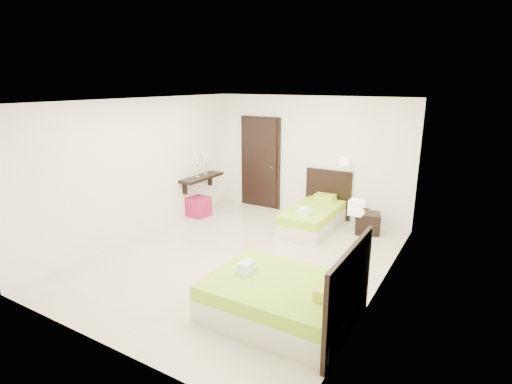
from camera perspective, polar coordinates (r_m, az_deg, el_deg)
The scene contains 7 objects.
floor at distance 6.86m, azimuth -2.02°, elevation -9.36°, with size 5.50×5.50×0.00m, color beige.
bed_single at distance 8.19m, azimuth 8.34°, elevation -3.35°, with size 1.02×1.71×1.41m.
bed_double at distance 5.19m, azimuth 4.17°, elevation -14.81°, with size 1.82×1.54×1.50m.
nightstand at distance 8.15m, azimuth 15.63°, elevation -4.28°, with size 0.46×0.41×0.41m, color black.
ottoman at distance 8.93m, azimuth -8.20°, elevation -2.07°, with size 0.42×0.42×0.42m, color maroon.
door at distance 9.34m, azimuth 0.62°, elevation 4.18°, with size 1.02×0.15×2.14m.
console_shelf at distance 8.99m, azimuth -7.80°, elevation 2.06°, with size 0.35×1.20×0.78m.
Camera 1 is at (3.37, -5.23, 2.88)m, focal length 28.00 mm.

